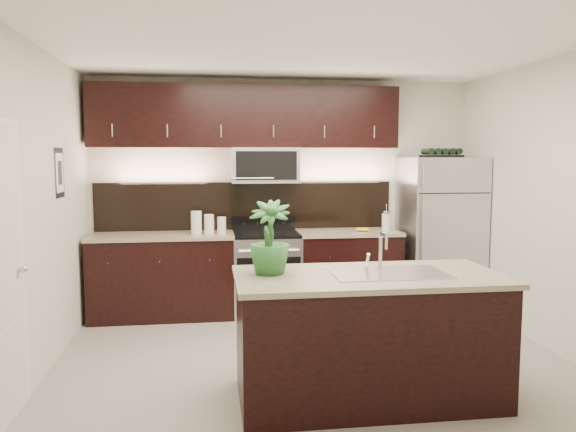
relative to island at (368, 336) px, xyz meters
The scene contains 12 objects.
ground 0.89m from the island, 110.64° to the left, with size 4.50×4.50×0.00m, color gray.
room_walls 1.45m from the island, 119.34° to the left, with size 4.52×4.02×2.71m.
counter_run 2.51m from the island, 106.77° to the left, with size 3.51×0.65×0.94m.
upper_fixtures 3.12m from the island, 105.30° to the left, with size 3.49×0.40×1.66m.
island is the anchor object (origin of this frame).
sink_faucet 0.51m from the island, ahead, with size 0.84×0.50×0.28m.
refrigerator 2.83m from the island, 56.80° to the left, with size 0.86×0.78×1.79m, color #B2B2B7.
wine_rack 3.11m from the island, 56.80° to the left, with size 0.44×0.27×0.10m.
plant 1.04m from the island, behind, with size 0.30×0.30×0.54m, color #286227.
canisters 2.71m from the island, 116.84° to the left, with size 0.39×0.13×0.26m.
french_press 2.58m from the island, 69.38° to the left, with size 0.10×0.10×0.30m.
bananas 2.44m from the island, 76.70° to the left, with size 0.16×0.12×0.05m, color gold.
Camera 1 is at (-0.87, -4.63, 1.79)m, focal length 35.00 mm.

